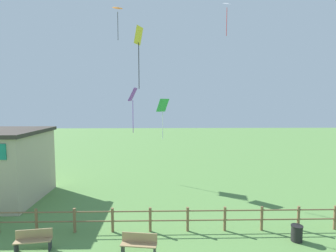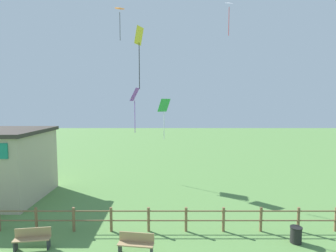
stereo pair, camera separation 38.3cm
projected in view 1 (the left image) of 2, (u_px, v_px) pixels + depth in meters
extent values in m
cylinder|color=brown|center=(36.00, 221.00, 13.01)|extent=(0.14, 0.14, 1.24)
cylinder|color=brown|center=(75.00, 220.00, 13.06)|extent=(0.14, 0.14, 1.24)
cylinder|color=brown|center=(113.00, 220.00, 13.10)|extent=(0.14, 0.14, 1.24)
cylinder|color=brown|center=(150.00, 220.00, 13.15)|extent=(0.14, 0.14, 1.24)
cylinder|color=brown|center=(188.00, 219.00, 13.19)|extent=(0.14, 0.14, 1.24)
cylinder|color=brown|center=(225.00, 219.00, 13.23)|extent=(0.14, 0.14, 1.24)
cylinder|color=brown|center=(262.00, 218.00, 13.28)|extent=(0.14, 0.14, 1.24)
cylinder|color=brown|center=(298.00, 218.00, 13.32)|extent=(0.14, 0.14, 1.24)
cylinder|color=brown|center=(335.00, 218.00, 13.37)|extent=(0.14, 0.14, 1.24)
cylinder|color=brown|center=(169.00, 211.00, 13.13)|extent=(20.75, 0.07, 0.07)
cylinder|color=brown|center=(169.00, 221.00, 13.17)|extent=(20.75, 0.07, 0.07)
cube|color=#9E7F56|center=(139.00, 245.00, 11.09)|extent=(1.58, 0.61, 0.05)
cube|color=#9E7F56|center=(140.00, 237.00, 11.24)|extent=(1.53, 0.25, 0.41)
cube|color=#2D2D33|center=(123.00, 249.00, 11.19)|extent=(0.11, 0.36, 0.45)
cube|color=#2D2D33|center=(155.00, 251.00, 11.03)|extent=(0.11, 0.36, 0.45)
cube|color=#9E7F56|center=(33.00, 241.00, 11.40)|extent=(1.58, 0.61, 0.05)
cube|color=#9E7F56|center=(34.00, 234.00, 11.55)|extent=(1.53, 0.26, 0.41)
cube|color=#2D2D33|center=(16.00, 248.00, 11.31)|extent=(0.11, 0.36, 0.45)
cube|color=#2D2D33|center=(50.00, 245.00, 11.53)|extent=(0.11, 0.36, 0.45)
cylinder|color=black|center=(297.00, 234.00, 12.25)|extent=(0.50, 0.50, 0.71)
cylinder|color=black|center=(297.00, 226.00, 12.22)|extent=(0.54, 0.54, 0.04)
cone|color=white|center=(227.00, 3.00, 21.99)|extent=(1.02, 0.99, 0.38)
cylinder|color=red|center=(227.00, 22.00, 22.13)|extent=(0.05, 0.05, 2.33)
cube|color=yellow|center=(139.00, 35.00, 16.69)|extent=(0.56, 0.84, 1.10)
cylinder|color=black|center=(139.00, 66.00, 16.86)|extent=(0.05, 0.05, 2.93)
cube|color=green|center=(163.00, 105.00, 20.37)|extent=(1.04, 0.98, 1.01)
cylinder|color=white|center=(163.00, 125.00, 20.51)|extent=(0.05, 0.05, 2.18)
cone|color=orange|center=(118.00, 8.00, 22.24)|extent=(1.05, 1.00, 0.48)
cylinder|color=#333338|center=(118.00, 26.00, 22.38)|extent=(0.05, 0.05, 2.35)
cube|color=purple|center=(133.00, 94.00, 22.54)|extent=(0.78, 1.02, 1.13)
cylinder|color=purple|center=(133.00, 117.00, 22.71)|extent=(0.05, 0.05, 2.82)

